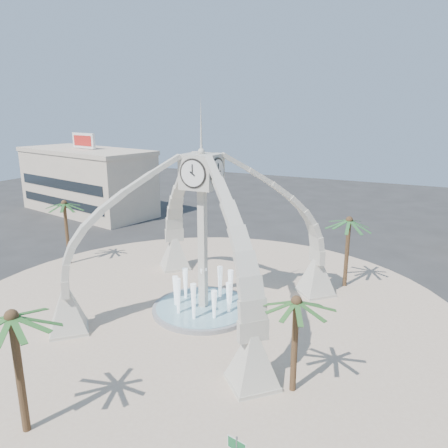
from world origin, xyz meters
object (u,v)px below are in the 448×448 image
at_px(palm_east, 296,303).
at_px(palm_west, 64,204).
at_px(clock_tower, 202,232).
at_px(fountain, 203,308).
at_px(palm_south, 12,318).
at_px(palm_north, 349,221).

distance_m(palm_east, palm_west, 28.65).
bearing_deg(palm_east, palm_west, 159.58).
xyz_separation_m(clock_tower, fountain, (0.00, 0.00, -6.20)).
distance_m(clock_tower, palm_south, 15.51).
distance_m(palm_east, palm_north, 16.51).
xyz_separation_m(clock_tower, palm_east, (9.33, -6.56, -1.08)).
distance_m(palm_east, palm_south, 14.03).
bearing_deg(clock_tower, palm_west, 168.91).
xyz_separation_m(fountain, palm_west, (-17.52, 3.43, 5.96)).
bearing_deg(palm_south, palm_east, 39.24).
distance_m(palm_west, palm_north, 27.28).
height_order(clock_tower, palm_north, clock_tower).
relative_size(palm_east, palm_north, 0.91).
height_order(palm_west, palm_south, palm_west).
bearing_deg(palm_north, palm_east, -88.80).
relative_size(palm_north, palm_south, 0.98).
relative_size(fountain, palm_east, 1.29).
bearing_deg(palm_south, palm_north, 67.49).
height_order(fountain, palm_west, palm_west).
xyz_separation_m(fountain, palm_north, (8.98, 9.93, 5.74)).
xyz_separation_m(clock_tower, palm_south, (-1.53, -15.43, -0.36)).
relative_size(clock_tower, palm_north, 2.62).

